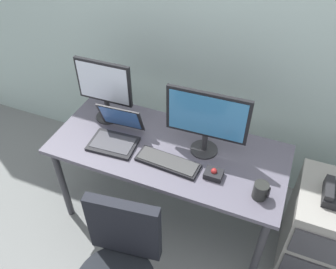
{
  "coord_description": "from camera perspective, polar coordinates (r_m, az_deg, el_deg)",
  "views": [
    {
      "loc": [
        0.63,
        -1.55,
        2.36
      ],
      "look_at": [
        0.0,
        0.0,
        0.85
      ],
      "focal_mm": 37.59,
      "sensor_mm": 36.0,
      "label": 1
    }
  ],
  "objects": [
    {
      "name": "keyboard",
      "position": [
        2.22,
        -0.04,
        -4.5
      ],
      "size": [
        0.42,
        0.16,
        0.03
      ],
      "color": "black",
      "rests_on": "desk"
    },
    {
      "name": "laptop",
      "position": [
        2.38,
        -8.44,
        0.08
      ],
      "size": [
        0.33,
        0.32,
        0.23
      ],
      "color": "black",
      "rests_on": "desk"
    },
    {
      "name": "monitor_side",
      "position": [
        2.45,
        -10.3,
        7.62
      ],
      "size": [
        0.4,
        0.18,
        0.46
      ],
      "color": "#262628",
      "rests_on": "desk"
    },
    {
      "name": "desk",
      "position": [
        2.39,
        0.0,
        -3.58
      ],
      "size": [
        1.57,
        0.69,
        0.73
      ],
      "color": "#4D4A57",
      "rests_on": "ground"
    },
    {
      "name": "file_cabinet",
      "position": [
        2.62,
        23.46,
        -13.79
      ],
      "size": [
        0.42,
        0.53,
        0.67
      ],
      "color": "gray",
      "rests_on": "ground"
    },
    {
      "name": "coffee_mug",
      "position": [
        2.09,
        14.83,
        -8.82
      ],
      "size": [
        0.1,
        0.09,
        0.11
      ],
      "color": "black",
      "rests_on": "desk"
    },
    {
      "name": "ground_plane",
      "position": [
        2.89,
        0.0,
        -12.68
      ],
      "size": [
        8.0,
        8.0,
        0.0
      ],
      "primitive_type": "plane",
      "color": "slate"
    },
    {
      "name": "monitor_main",
      "position": [
        2.15,
        6.31,
        2.55
      ],
      "size": [
        0.52,
        0.18,
        0.46
      ],
      "color": "#262628",
      "rests_on": "desk"
    },
    {
      "name": "trackball_mouse",
      "position": [
        2.16,
        7.41,
        -6.32
      ],
      "size": [
        0.11,
        0.09,
        0.07
      ],
      "color": "black",
      "rests_on": "desk"
    },
    {
      "name": "back_wall",
      "position": [
        2.52,
        6.31,
        19.35
      ],
      "size": [
        6.0,
        0.1,
        2.8
      ],
      "primitive_type": "cube",
      "color": "#99AFA9",
      "rests_on": "ground"
    }
  ]
}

